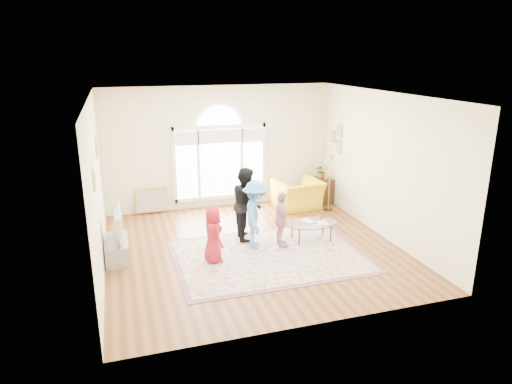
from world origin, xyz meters
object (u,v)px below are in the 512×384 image
object	(u,v)px
area_rug	(269,256)
armchair	(298,194)
television	(115,225)
tv_console	(117,249)
coffee_table	(312,224)

from	to	relation	value
area_rug	armchair	size ratio (longest dim) A/B	3.10
area_rug	armchair	bearing A→B (deg)	57.13
area_rug	television	distance (m)	3.13
tv_console	television	world-z (taller)	television
area_rug	coffee_table	world-z (taller)	coffee_table
tv_console	armchair	distance (m)	5.04
television	armchair	bearing A→B (deg)	21.95
television	armchair	xyz separation A→B (m)	(4.66, 1.88, -0.35)
tv_console	armchair	xyz separation A→B (m)	(4.67, 1.88, 0.17)
area_rug	tv_console	bearing A→B (deg)	165.21
television	area_rug	bearing A→B (deg)	-14.83
armchair	tv_console	bearing A→B (deg)	15.05
area_rug	tv_console	distance (m)	3.06
tv_console	armchair	world-z (taller)	armchair
area_rug	armchair	xyz separation A→B (m)	(1.72, 2.66, 0.37)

